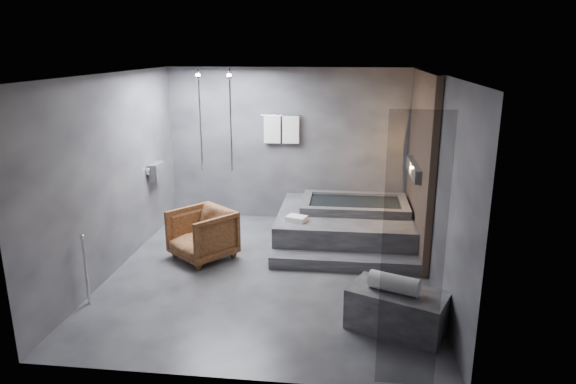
# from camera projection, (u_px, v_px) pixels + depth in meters

# --- Properties ---
(room) EXTENTS (5.00, 5.04, 2.82)m
(room) POSITION_uv_depth(u_px,v_px,m) (300.00, 152.00, 7.14)
(room) COLOR #2B2B2D
(room) RESTS_ON ground
(tub_deck) EXTENTS (2.20, 2.00, 0.50)m
(tub_deck) POSITION_uv_depth(u_px,v_px,m) (345.00, 225.00, 8.63)
(tub_deck) COLOR #303032
(tub_deck) RESTS_ON ground
(tub_step) EXTENTS (2.20, 0.36, 0.18)m
(tub_step) POSITION_uv_depth(u_px,v_px,m) (344.00, 262.00, 7.54)
(tub_step) COLOR #303032
(tub_step) RESTS_ON ground
(concrete_bench) EXTENTS (1.23, 0.98, 0.49)m
(concrete_bench) POSITION_uv_depth(u_px,v_px,m) (397.00, 310.00, 5.86)
(concrete_bench) COLOR #363639
(concrete_bench) RESTS_ON ground
(driftwood_chair) EXTENTS (1.17, 1.18, 0.77)m
(driftwood_chair) POSITION_uv_depth(u_px,v_px,m) (202.00, 234.00, 7.83)
(driftwood_chair) COLOR #3F210F
(driftwood_chair) RESTS_ON ground
(rolled_towel) EXTENTS (0.60, 0.41, 0.20)m
(rolled_towel) POSITION_uv_depth(u_px,v_px,m) (394.00, 283.00, 5.75)
(rolled_towel) COLOR white
(rolled_towel) RESTS_ON concrete_bench
(deck_towel) EXTENTS (0.36, 0.31, 0.08)m
(deck_towel) POSITION_uv_depth(u_px,v_px,m) (297.00, 219.00, 8.07)
(deck_towel) COLOR white
(deck_towel) RESTS_ON tub_deck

